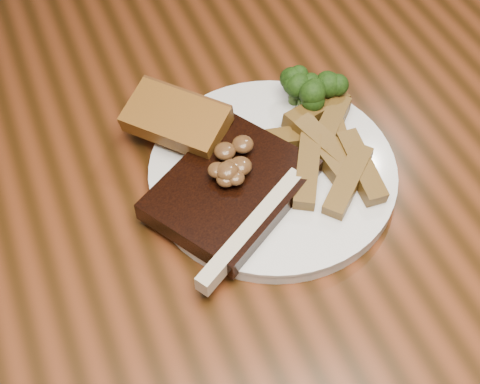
# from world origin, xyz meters

# --- Properties ---
(dining_table) EXTENTS (1.60, 0.90, 0.75)m
(dining_table) POSITION_xyz_m (0.00, 0.00, 0.66)
(dining_table) COLOR #542510
(dining_table) RESTS_ON ground
(chair_far) EXTENTS (0.52, 0.52, 0.87)m
(chair_far) POSITION_xyz_m (0.17, 0.60, 0.47)
(chair_far) COLOR black
(chair_far) RESTS_ON ground
(plate) EXTENTS (0.26, 0.26, 0.01)m
(plate) POSITION_xyz_m (0.07, 0.02, 0.76)
(plate) COLOR silver
(plate) RESTS_ON dining_table
(steak) EXTENTS (0.19, 0.18, 0.02)m
(steak) POSITION_xyz_m (0.02, 0.00, 0.77)
(steak) COLOR black
(steak) RESTS_ON plate
(steak_bone) EXTENTS (0.14, 0.09, 0.02)m
(steak_bone) POSITION_xyz_m (0.02, -0.05, 0.77)
(steak_bone) COLOR #C1B496
(steak_bone) RESTS_ON plate
(mushroom_pile) EXTENTS (0.07, 0.07, 0.03)m
(mushroom_pile) POSITION_xyz_m (0.02, 0.01, 0.80)
(mushroom_pile) COLOR #56381B
(mushroom_pile) RESTS_ON steak
(garlic_bread) EXTENTS (0.11, 0.11, 0.02)m
(garlic_bread) POSITION_xyz_m (-0.01, 0.09, 0.77)
(garlic_bread) COLOR brown
(garlic_bread) RESTS_ON plate
(potato_wedges) EXTENTS (0.11, 0.11, 0.02)m
(potato_wedges) POSITION_xyz_m (0.14, 0.01, 0.77)
(potato_wedges) COLOR brown
(potato_wedges) RESTS_ON plate
(broccoli_cluster) EXTENTS (0.08, 0.08, 0.04)m
(broccoli_cluster) POSITION_xyz_m (0.14, 0.09, 0.78)
(broccoli_cluster) COLOR #1E3C0D
(broccoli_cluster) RESTS_ON plate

